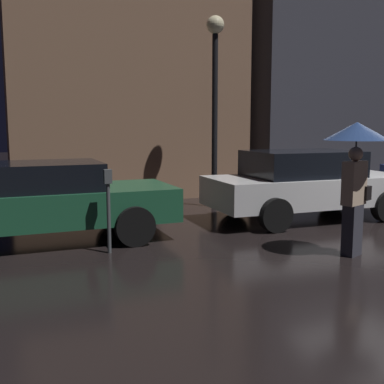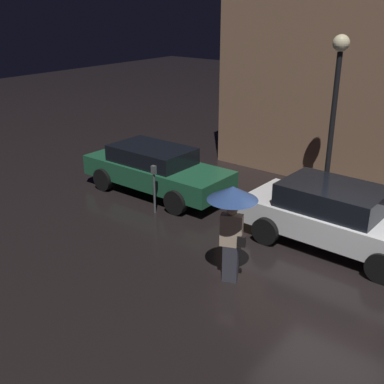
{
  "view_description": "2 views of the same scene",
  "coord_description": "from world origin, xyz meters",
  "px_view_note": "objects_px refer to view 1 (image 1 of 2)",
  "views": [
    {
      "loc": [
        -6.69,
        -7.18,
        2.03
      ],
      "look_at": [
        -3.89,
        -0.17,
        0.96
      ],
      "focal_mm": 45.0,
      "sensor_mm": 36.0,
      "label": 1
    },
    {
      "loc": [
        2.97,
        -8.48,
        5.35
      ],
      "look_at": [
        -3.59,
        -0.15,
        1.1
      ],
      "focal_mm": 45.0,
      "sensor_mm": 36.0,
      "label": 2
    }
  ],
  "objects_px": {
    "pedestrian_with_umbrella": "(356,153)",
    "street_lamp_near": "(215,75)",
    "parking_meter": "(108,202)",
    "parked_car_green": "(38,200)",
    "parked_car_white": "(306,183)"
  },
  "relations": [
    {
      "from": "parked_car_green",
      "to": "street_lamp_near",
      "type": "xyz_separation_m",
      "value": [
        4.31,
        2.22,
        2.44
      ]
    },
    {
      "from": "pedestrian_with_umbrella",
      "to": "parking_meter",
      "type": "height_order",
      "value": "pedestrian_with_umbrella"
    },
    {
      "from": "street_lamp_near",
      "to": "parked_car_white",
      "type": "bearing_deg",
      "value": -61.22
    },
    {
      "from": "parked_car_green",
      "to": "street_lamp_near",
      "type": "bearing_deg",
      "value": 27.14
    },
    {
      "from": "parked_car_white",
      "to": "street_lamp_near",
      "type": "distance_m",
      "value": 3.44
    },
    {
      "from": "parked_car_green",
      "to": "parked_car_white",
      "type": "distance_m",
      "value": 5.49
    },
    {
      "from": "parked_car_white",
      "to": "street_lamp_near",
      "type": "height_order",
      "value": "street_lamp_near"
    },
    {
      "from": "parked_car_green",
      "to": "pedestrian_with_umbrella",
      "type": "relative_size",
      "value": 2.22
    },
    {
      "from": "pedestrian_with_umbrella",
      "to": "street_lamp_near",
      "type": "bearing_deg",
      "value": 69.78
    },
    {
      "from": "parked_car_white",
      "to": "pedestrian_with_umbrella",
      "type": "height_order",
      "value": "pedestrian_with_umbrella"
    },
    {
      "from": "parking_meter",
      "to": "street_lamp_near",
      "type": "bearing_deg",
      "value": 45.02
    },
    {
      "from": "pedestrian_with_umbrella",
      "to": "street_lamp_near",
      "type": "xyz_separation_m",
      "value": [
        -0.13,
        4.88,
        1.58
      ]
    },
    {
      "from": "parked_car_white",
      "to": "street_lamp_near",
      "type": "relative_size",
      "value": 0.96
    },
    {
      "from": "pedestrian_with_umbrella",
      "to": "parking_meter",
      "type": "relative_size",
      "value": 1.55
    },
    {
      "from": "parked_car_green",
      "to": "street_lamp_near",
      "type": "distance_m",
      "value": 5.42
    }
  ]
}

